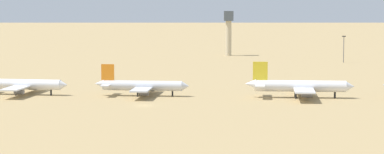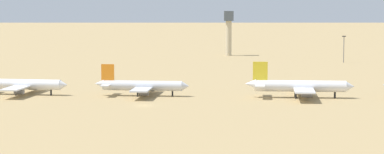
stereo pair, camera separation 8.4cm
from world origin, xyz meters
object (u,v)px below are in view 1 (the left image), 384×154
object	(u,v)px
parked_jet_orange_3	(20,84)
control_tower	(229,29)
light_pole_mid	(344,47)
parked_jet_yellow_5	(299,86)
parked_jet_orange_4	(141,86)

from	to	relation	value
parked_jet_orange_3	control_tower	world-z (taller)	control_tower
control_tower	light_pole_mid	size ratio (longest dim) A/B	1.86
parked_jet_yellow_5	light_pole_mid	world-z (taller)	light_pole_mid
parked_jet_orange_3	parked_jet_orange_4	bearing A→B (deg)	4.16
parked_jet_orange_4	control_tower	size ratio (longest dim) A/B	1.27
parked_jet_orange_3	light_pole_mid	bearing A→B (deg)	53.34
parked_jet_yellow_5	control_tower	world-z (taller)	control_tower
parked_jet_orange_4	parked_jet_yellow_5	world-z (taller)	parked_jet_yellow_5
parked_jet_orange_4	light_pole_mid	world-z (taller)	light_pole_mid
parked_jet_orange_3	light_pole_mid	xyz separation A→B (m)	(128.38, 130.74, 4.29)
parked_jet_orange_3	control_tower	bearing A→B (deg)	75.36
parked_jet_orange_3	control_tower	size ratio (longest dim) A/B	1.30
parked_jet_orange_4	light_pole_mid	xyz separation A→B (m)	(88.30, 133.31, 4.39)
parked_jet_orange_4	control_tower	bearing A→B (deg)	84.15
light_pole_mid	parked_jet_orange_3	bearing A→B (deg)	-134.48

